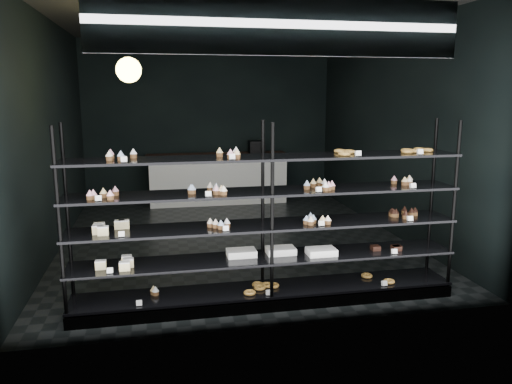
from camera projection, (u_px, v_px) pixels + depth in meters
room at (231, 133)px, 7.32m from camera, size 5.01×6.01×3.20m
display_shelf at (264, 246)px, 5.15m from camera, size 4.00×0.50×1.91m
signage at (281, 26)px, 4.28m from camera, size 3.30×0.05×0.50m
pendant_lamp at (129, 70)px, 5.97m from camera, size 0.30×0.30×0.88m
service_counter at (218, 178)px, 9.96m from camera, size 2.79×0.65×1.23m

